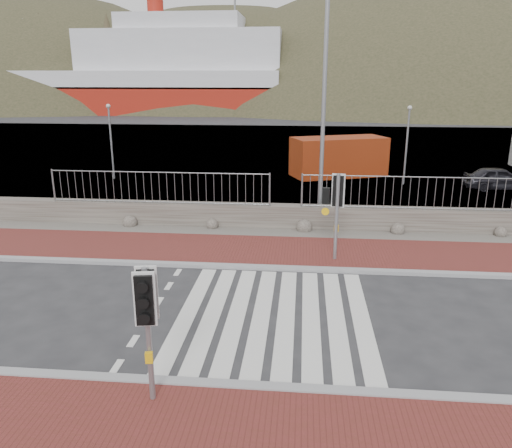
# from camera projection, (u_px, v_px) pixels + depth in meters

# --- Properties ---
(ground) EXTENTS (220.00, 220.00, 0.00)m
(ground) POSITION_uv_depth(u_px,v_px,m) (274.00, 316.00, 12.11)
(ground) COLOR #28282B
(ground) RESTS_ON ground
(sidewalk_far) EXTENTS (40.00, 3.00, 0.08)m
(sidewalk_far) POSITION_uv_depth(u_px,v_px,m) (282.00, 252.00, 16.39)
(sidewalk_far) COLOR maroon
(sidewalk_far) RESTS_ON ground
(kerb_near) EXTENTS (40.00, 0.25, 0.12)m
(kerb_near) POSITION_uv_depth(u_px,v_px,m) (264.00, 388.00, 9.23)
(kerb_near) COLOR gray
(kerb_near) RESTS_ON ground
(kerb_far) EXTENTS (40.00, 0.25, 0.12)m
(kerb_far) POSITION_uv_depth(u_px,v_px,m) (280.00, 268.00, 14.95)
(kerb_far) COLOR gray
(kerb_far) RESTS_ON ground
(zebra_crossing) EXTENTS (4.62, 5.60, 0.01)m
(zebra_crossing) POSITION_uv_depth(u_px,v_px,m) (274.00, 316.00, 12.10)
(zebra_crossing) COLOR silver
(zebra_crossing) RESTS_ON ground
(gravel_strip) EXTENTS (40.00, 1.50, 0.06)m
(gravel_strip) POSITION_uv_depth(u_px,v_px,m) (284.00, 234.00, 18.30)
(gravel_strip) COLOR #59544C
(gravel_strip) RESTS_ON ground
(stone_wall) EXTENTS (40.00, 0.60, 0.90)m
(stone_wall) POSITION_uv_depth(u_px,v_px,m) (285.00, 217.00, 18.94)
(stone_wall) COLOR #4C453E
(stone_wall) RESTS_ON ground
(railing) EXTENTS (18.07, 0.07, 1.22)m
(railing) POSITION_uv_depth(u_px,v_px,m) (286.00, 182.00, 18.41)
(railing) COLOR gray
(railing) RESTS_ON stone_wall
(quay) EXTENTS (120.00, 40.00, 0.50)m
(quay) POSITION_uv_depth(u_px,v_px,m) (295.00, 151.00, 38.72)
(quay) COLOR #4C4C4F
(quay) RESTS_ON ground
(water) EXTENTS (220.00, 50.00, 0.05)m
(water) POSITION_uv_depth(u_px,v_px,m) (300.00, 116.00, 72.11)
(water) COLOR #3F4C54
(water) RESTS_ON ground
(ferry) EXTENTS (50.00, 16.00, 20.00)m
(ferry) POSITION_uv_depth(u_px,v_px,m) (142.00, 77.00, 77.57)
(ferry) COLOR maroon
(ferry) RESTS_ON ground
(hills_backdrop) EXTENTS (254.00, 90.00, 100.00)m
(hills_backdrop) POSITION_uv_depth(u_px,v_px,m) (331.00, 221.00, 101.94)
(hills_backdrop) COLOR #2D2F1C
(hills_backdrop) RESTS_ON ground
(traffic_signal_near) EXTENTS (0.40, 0.28, 2.57)m
(traffic_signal_near) POSITION_uv_depth(u_px,v_px,m) (147.00, 307.00, 8.39)
(traffic_signal_near) COLOR gray
(traffic_signal_near) RESTS_ON ground
(traffic_signal_far) EXTENTS (0.68, 0.30, 2.79)m
(traffic_signal_far) POSITION_uv_depth(u_px,v_px,m) (336.00, 198.00, 15.10)
(traffic_signal_far) COLOR gray
(traffic_signal_far) RESTS_ON ground
(streetlight) EXTENTS (1.93, 0.34, 9.11)m
(streetlight) POSITION_uv_depth(u_px,v_px,m) (329.00, 89.00, 18.22)
(streetlight) COLOR gray
(streetlight) RESTS_ON ground
(shipping_container) EXTENTS (5.74, 3.99, 2.21)m
(shipping_container) POSITION_uv_depth(u_px,v_px,m) (339.00, 157.00, 28.75)
(shipping_container) COLOR maroon
(shipping_container) RESTS_ON ground
(car_a) EXTENTS (3.43, 1.45, 1.16)m
(car_a) POSITION_uv_depth(u_px,v_px,m) (499.00, 178.00, 25.34)
(car_a) COLOR black
(car_a) RESTS_ON ground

